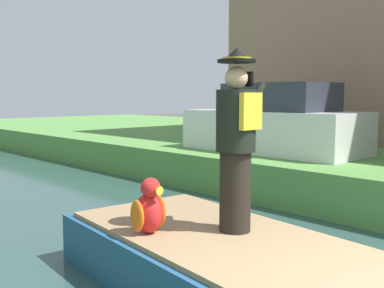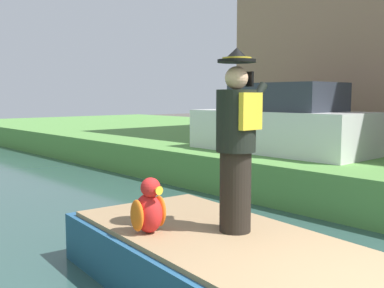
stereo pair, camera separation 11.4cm
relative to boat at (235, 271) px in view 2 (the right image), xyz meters
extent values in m
cube|color=#23517A|center=(0.00, 0.00, -0.02)|extent=(2.22, 4.36, 0.56)
cube|color=#997A56|center=(0.00, 0.00, 0.28)|extent=(2.04, 4.01, 0.05)
cylinder|color=black|center=(0.21, 0.20, 0.72)|extent=(0.32, 0.32, 0.82)
cylinder|color=black|center=(0.21, 0.20, 1.44)|extent=(0.40, 0.40, 0.62)
cube|color=gold|center=(0.21, 0.01, 1.54)|extent=(0.28, 0.06, 0.36)
sphere|color=#DBA884|center=(0.21, 0.20, 1.86)|extent=(0.23, 0.23, 0.23)
cylinder|color=black|center=(0.21, 0.20, 2.03)|extent=(0.38, 0.38, 0.03)
cone|color=black|center=(0.21, 0.20, 2.10)|extent=(0.26, 0.26, 0.12)
cylinder|color=gold|center=(0.21, 0.20, 2.05)|extent=(0.29, 0.29, 0.02)
cylinder|color=black|center=(0.43, 0.16, 1.62)|extent=(0.38, 0.09, 0.43)
cube|color=black|center=(0.34, 0.14, 1.85)|extent=(0.03, 0.08, 0.15)
ellipsoid|color=red|center=(-0.48, 0.75, 0.51)|extent=(0.26, 0.32, 0.40)
sphere|color=red|center=(-0.48, 0.71, 0.78)|extent=(0.20, 0.20, 0.20)
cone|color=yellow|center=(-0.48, 0.61, 0.77)|extent=(0.09, 0.09, 0.09)
ellipsoid|color=orange|center=(-0.62, 0.75, 0.51)|extent=(0.08, 0.20, 0.32)
ellipsoid|color=orange|center=(-0.34, 0.75, 0.51)|extent=(0.08, 0.20, 0.32)
cube|color=white|center=(4.94, 3.25, 0.91)|extent=(1.71, 4.00, 0.90)
cube|color=#2D333D|center=(4.94, 3.05, 1.66)|extent=(1.45, 2.20, 0.60)
camera|label=1|loc=(-3.23, -2.78, 1.68)|focal=42.34mm
camera|label=2|loc=(-3.14, -2.86, 1.68)|focal=42.34mm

